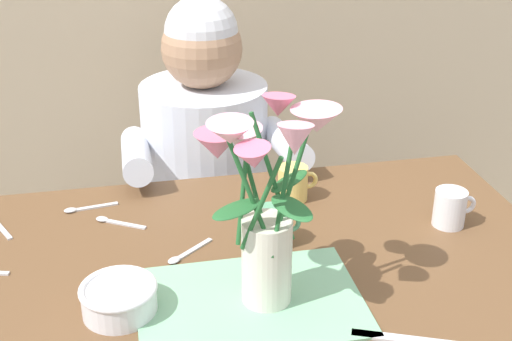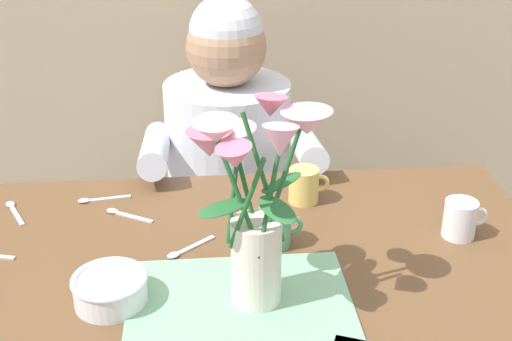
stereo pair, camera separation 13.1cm
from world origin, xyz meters
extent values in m
cube|color=brown|center=(0.00, 0.00, 0.72)|extent=(1.20, 0.80, 0.04)
cylinder|color=brown|center=(-0.54, 0.34, 0.35)|extent=(0.06, 0.06, 0.70)
cylinder|color=brown|center=(0.54, 0.34, 0.35)|extent=(0.06, 0.06, 0.70)
cylinder|color=#4C4C56|center=(-0.03, 0.62, 0.20)|extent=(0.30, 0.30, 0.40)
cylinder|color=silver|center=(-0.03, 0.62, 0.65)|extent=(0.34, 0.34, 0.50)
sphere|color=#A37A5B|center=(-0.03, 0.62, 1.00)|extent=(0.21, 0.21, 0.21)
sphere|color=silver|center=(-0.03, 0.62, 1.04)|extent=(0.19, 0.19, 0.19)
cylinder|color=silver|center=(-0.22, 0.48, 0.78)|extent=(0.07, 0.33, 0.12)
cylinder|color=silver|center=(0.16, 0.48, 0.78)|extent=(0.07, 0.33, 0.12)
cube|color=#7AB289|center=(-0.05, -0.11, 0.74)|extent=(0.40, 0.28, 0.00)
cylinder|color=silver|center=(-0.02, -0.11, 0.82)|extent=(0.09, 0.09, 0.16)
cylinder|color=#23602D|center=(0.02, -0.11, 0.97)|extent=(0.07, 0.03, 0.21)
cone|color=pink|center=(0.06, -0.11, 1.08)|extent=(0.09, 0.09, 0.04)
sphere|color=#E5D14C|center=(0.06, -0.11, 1.08)|extent=(0.02, 0.02, 0.02)
cylinder|color=#23602D|center=(-0.01, -0.09, 0.97)|extent=(0.07, 0.05, 0.23)
cone|color=#DB6684|center=(0.01, -0.07, 1.09)|extent=(0.08, 0.08, 0.04)
sphere|color=#E5D14C|center=(0.01, -0.07, 1.10)|extent=(0.02, 0.02, 0.02)
cylinder|color=#23602D|center=(-0.03, -0.08, 0.94)|extent=(0.04, 0.04, 0.16)
cone|color=pink|center=(-0.05, -0.04, 1.02)|extent=(0.10, 0.10, 0.05)
sphere|color=#E5D14C|center=(-0.05, -0.04, 1.03)|extent=(0.02, 0.02, 0.02)
cylinder|color=#23602D|center=(-0.06, -0.09, 0.94)|extent=(0.03, 0.04, 0.17)
cone|color=#DB6684|center=(-0.09, -0.06, 1.03)|extent=(0.11, 0.11, 0.05)
sphere|color=#E5D14C|center=(-0.09, -0.06, 1.03)|extent=(0.02, 0.02, 0.02)
cylinder|color=#23602D|center=(-0.05, -0.13, 0.97)|extent=(0.08, 0.04, 0.22)
cone|color=pink|center=(-0.09, -0.14, 1.08)|extent=(0.10, 0.10, 0.04)
sphere|color=#E5D14C|center=(-0.09, -0.14, 1.09)|extent=(0.02, 0.02, 0.02)
cylinder|color=#23602D|center=(-0.04, -0.15, 0.96)|extent=(0.06, 0.07, 0.20)
cone|color=#DB6684|center=(-0.06, -0.19, 1.06)|extent=(0.08, 0.08, 0.04)
sphere|color=#E5D14C|center=(-0.06, -0.19, 1.07)|extent=(0.02, 0.02, 0.02)
cylinder|color=#23602D|center=(0.00, -0.14, 0.96)|extent=(0.05, 0.04, 0.21)
cone|color=pink|center=(0.01, -0.16, 1.07)|extent=(0.08, 0.08, 0.06)
sphere|color=#E5D14C|center=(0.01, -0.16, 1.08)|extent=(0.02, 0.02, 0.02)
ellipsoid|color=#23602D|center=(-0.08, -0.14, 0.95)|extent=(0.10, 0.07, 0.02)
ellipsoid|color=#23602D|center=(0.01, -0.17, 0.96)|extent=(0.08, 0.10, 0.02)
ellipsoid|color=#23602D|center=(0.03, -0.08, 0.96)|extent=(0.10, 0.09, 0.02)
cylinder|color=white|center=(-0.28, -0.10, 0.77)|extent=(0.13, 0.13, 0.05)
torus|color=white|center=(-0.28, -0.10, 0.79)|extent=(0.14, 0.14, 0.01)
cylinder|color=#569970|center=(0.03, 0.07, 0.78)|extent=(0.07, 0.07, 0.08)
torus|color=#569970|center=(0.07, 0.07, 0.78)|extent=(0.04, 0.01, 0.04)
cylinder|color=#E5C666|center=(0.12, 0.25, 0.78)|extent=(0.07, 0.07, 0.08)
torus|color=#E5C666|center=(0.16, 0.25, 0.78)|extent=(0.04, 0.01, 0.04)
cylinder|color=silver|center=(0.42, 0.07, 0.78)|extent=(0.07, 0.07, 0.08)
torus|color=silver|center=(0.46, 0.07, 0.78)|extent=(0.04, 0.01, 0.04)
cube|color=silver|center=(-0.52, 0.24, 0.74)|extent=(0.05, 0.09, 0.00)
ellipsoid|color=silver|center=(-0.54, 0.29, 0.74)|extent=(0.03, 0.03, 0.01)
cube|color=silver|center=(-0.32, 0.30, 0.74)|extent=(0.10, 0.02, 0.00)
ellipsoid|color=silver|center=(-0.38, 0.29, 0.74)|extent=(0.03, 0.02, 0.01)
cube|color=silver|center=(-0.26, 0.21, 0.74)|extent=(0.09, 0.06, 0.00)
ellipsoid|color=silver|center=(-0.31, 0.24, 0.74)|extent=(0.03, 0.03, 0.01)
cube|color=silver|center=(-0.13, 0.08, 0.74)|extent=(0.08, 0.07, 0.00)
ellipsoid|color=silver|center=(-0.17, 0.04, 0.74)|extent=(0.03, 0.03, 0.01)
camera|label=1|loc=(-0.24, -1.10, 1.49)|focal=48.47mm
camera|label=2|loc=(-0.11, -1.12, 1.49)|focal=48.47mm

